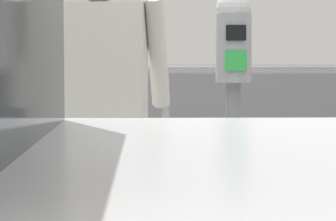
% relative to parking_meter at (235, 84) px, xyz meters
% --- Properties ---
extents(parking_meter, '(0.17, 0.17, 1.51)m').
position_rel_parking_meter_xyz_m(parking_meter, '(0.00, 0.00, 0.00)').
color(parking_meter, slate).
rests_on(parking_meter, sidewalk_curb).
extents(pedestrian_at_meter, '(0.65, 0.43, 1.69)m').
position_rel_parking_meter_xyz_m(pedestrian_at_meter, '(-0.63, 0.11, -0.12)').
color(pedestrian_at_meter, slate).
rests_on(pedestrian_at_meter, sidewalk_curb).
extents(background_railing, '(24.06, 0.06, 1.14)m').
position_rel_parking_meter_xyz_m(background_railing, '(-0.32, 1.98, -0.28)').
color(background_railing, gray).
rests_on(background_railing, sidewalk_curb).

